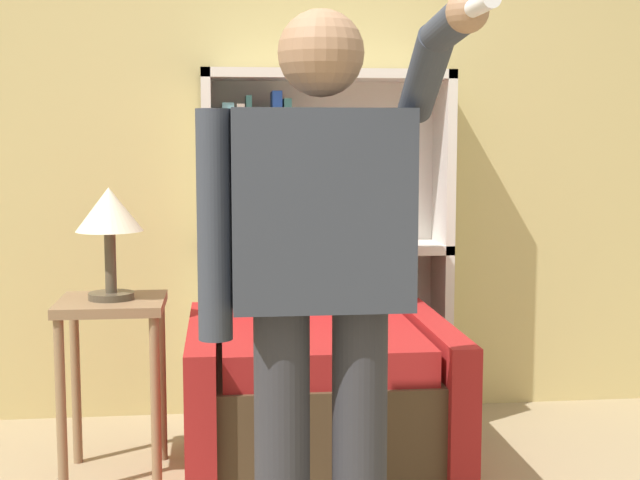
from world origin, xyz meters
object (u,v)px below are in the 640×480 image
Objects in this scene: bookcase at (298,257)px; side_table at (113,339)px; table_lamp at (109,217)px; person_standing at (321,268)px; armchair at (317,378)px.

side_table is at bearing -140.57° from bookcase.
side_table is 0.45m from table_lamp.
bookcase is 0.98× the size of person_standing.
bookcase is 1.31× the size of armchair.
armchair is at bearing 84.41° from person_standing.
table_lamp is (-0.66, 0.97, 0.06)m from person_standing.
side_table is 1.64× the size of table_lamp.
armchair is at bearing -3.59° from side_table.
table_lamp reaches higher than side_table.
bookcase is 0.75m from armchair.
bookcase reaches higher than side_table.
person_standing is at bearing -92.80° from bookcase.
table_lamp is at bearing -63.43° from side_table.
bookcase is 2.30× the size of side_table.
person_standing is at bearing -55.76° from side_table.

